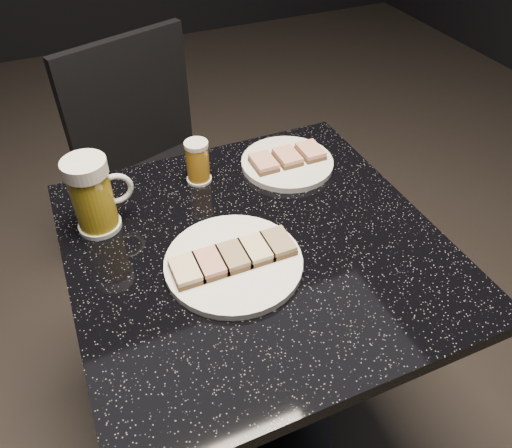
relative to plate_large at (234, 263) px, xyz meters
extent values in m
plane|color=black|center=(0.06, 0.04, -0.76)|extent=(6.00, 6.00, 0.00)
cylinder|color=white|center=(0.00, 0.00, 0.00)|extent=(0.25, 0.25, 0.01)
cylinder|color=white|center=(0.23, 0.25, 0.00)|extent=(0.21, 0.21, 0.01)
cylinder|color=black|center=(0.06, 0.04, -0.74)|extent=(0.44, 0.44, 0.03)
cylinder|color=black|center=(0.06, 0.04, -0.38)|extent=(0.10, 0.10, 0.69)
cube|color=black|center=(0.06, 0.04, -0.02)|extent=(0.70, 0.70, 0.03)
cylinder|color=silver|center=(-0.21, 0.21, 0.00)|extent=(0.09, 0.09, 0.01)
cylinder|color=gold|center=(-0.21, 0.21, 0.06)|extent=(0.08, 0.08, 0.12)
cylinder|color=white|center=(-0.21, 0.21, 0.14)|extent=(0.08, 0.08, 0.03)
torus|color=white|center=(-0.16, 0.21, 0.07)|extent=(0.07, 0.01, 0.07)
cylinder|color=white|center=(0.03, 0.28, 0.00)|extent=(0.06, 0.06, 0.01)
cylinder|color=#C68420|center=(0.03, 0.28, 0.04)|extent=(0.05, 0.05, 0.08)
cylinder|color=silver|center=(0.03, 0.28, 0.09)|extent=(0.05, 0.05, 0.01)
cube|color=black|center=(0.04, 0.64, -0.31)|extent=(0.54, 0.54, 0.04)
cylinder|color=black|center=(-0.07, 0.42, -0.54)|extent=(0.03, 0.03, 0.43)
cylinder|color=black|center=(0.27, 0.53, -0.54)|extent=(0.03, 0.03, 0.43)
cylinder|color=black|center=(-0.19, 0.75, -0.54)|extent=(0.03, 0.03, 0.43)
cylinder|color=black|center=(0.15, 0.87, -0.54)|extent=(0.03, 0.03, 0.43)
cube|color=black|center=(-0.02, 0.83, -0.09)|extent=(0.41, 0.17, 0.42)
cube|color=#4C3521|center=(-0.09, 0.00, 0.01)|extent=(0.05, 0.07, 0.01)
cube|color=beige|center=(-0.09, 0.00, 0.02)|extent=(0.05, 0.07, 0.01)
cube|color=#4C3521|center=(-0.04, 0.00, 0.01)|extent=(0.05, 0.07, 0.01)
cube|color=tan|center=(-0.04, 0.00, 0.02)|extent=(0.05, 0.07, 0.01)
cube|color=#4C3521|center=(0.00, 0.00, 0.01)|extent=(0.05, 0.07, 0.01)
cube|color=#8C7251|center=(0.00, 0.00, 0.02)|extent=(0.05, 0.07, 0.01)
cube|color=#4C3521|center=(0.04, 0.00, 0.01)|extent=(0.05, 0.07, 0.01)
cube|color=beige|center=(0.04, 0.00, 0.02)|extent=(0.05, 0.07, 0.01)
cube|color=#4C3521|center=(0.09, 0.00, 0.01)|extent=(0.05, 0.07, 0.01)
cube|color=#8C7251|center=(0.09, 0.00, 0.02)|extent=(0.05, 0.07, 0.01)
cube|color=#4C3521|center=(0.17, 0.25, 0.01)|extent=(0.05, 0.07, 0.01)
cube|color=tan|center=(0.17, 0.25, 0.02)|extent=(0.05, 0.07, 0.01)
cube|color=#4C3521|center=(0.23, 0.25, 0.01)|extent=(0.05, 0.07, 0.01)
cube|color=tan|center=(0.23, 0.25, 0.02)|extent=(0.05, 0.07, 0.01)
cube|color=#4C3521|center=(0.29, 0.25, 0.01)|extent=(0.05, 0.07, 0.01)
cube|color=tan|center=(0.29, 0.25, 0.02)|extent=(0.05, 0.07, 0.01)
camera|label=1|loc=(-0.21, -0.60, 0.66)|focal=35.00mm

